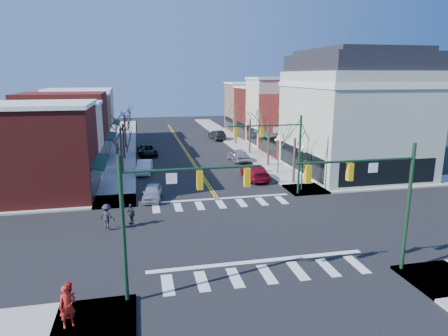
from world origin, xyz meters
TOP-DOWN VIEW (x-y plane):
  - ground at (0.00, 0.00)m, footprint 160.00×160.00m
  - sidewalk_left at (-8.75, 20.00)m, footprint 3.50×70.00m
  - sidewalk_right at (8.75, 20.00)m, footprint 3.50×70.00m
  - bldg_left_brick_a at (-15.50, 11.75)m, footprint 10.00×8.50m
  - bldg_left_stucco_a at (-15.50, 19.50)m, footprint 10.00×7.00m
  - bldg_left_brick_b at (-15.50, 27.50)m, footprint 10.00×9.00m
  - bldg_left_tan at (-15.50, 35.75)m, footprint 10.00×7.50m
  - bldg_left_stucco_b at (-15.50, 43.50)m, footprint 10.00×8.00m
  - bldg_right_brick_a at (15.50, 25.75)m, footprint 10.00×8.50m
  - bldg_right_stucco at (15.50, 33.50)m, footprint 10.00×7.00m
  - bldg_right_brick_b at (15.50, 41.00)m, footprint 10.00×8.00m
  - bldg_right_tan at (15.50, 49.00)m, footprint 10.00×8.00m
  - victorian_corner at (16.50, 14.50)m, footprint 12.25×14.25m
  - traffic_mast_near_left at (-5.55, -7.40)m, footprint 6.60×0.28m
  - traffic_mast_near_right at (5.55, -7.40)m, footprint 6.60×0.28m
  - traffic_mast_far_right at (5.55, 7.40)m, footprint 6.60×0.28m
  - lamppost_corner at (8.20, 8.50)m, footprint 0.36×0.36m
  - lamppost_midblock at (8.20, 15.00)m, footprint 0.36×0.36m
  - tree_left_a at (-8.40, 11.00)m, footprint 0.24×0.24m
  - tree_left_b at (-8.40, 19.00)m, footprint 0.24×0.24m
  - tree_left_c at (-8.40, 27.00)m, footprint 0.24×0.24m
  - tree_left_d at (-8.40, 35.00)m, footprint 0.24×0.24m
  - tree_right_a at (8.40, 11.00)m, footprint 0.24×0.24m
  - tree_right_b at (8.40, 19.00)m, footprint 0.24×0.24m
  - tree_right_c at (8.40, 27.00)m, footprint 0.24×0.24m
  - tree_right_d at (8.40, 35.00)m, footprint 0.24×0.24m
  - car_left_near at (-5.56, 8.74)m, footprint 2.04×4.05m
  - car_left_mid at (-6.05, 18.62)m, footprint 2.01×4.50m
  - car_left_far at (-5.45, 28.72)m, footprint 2.81×5.29m
  - car_right_near at (5.17, 13.58)m, footprint 2.38×5.48m
  - car_right_mid at (5.66, 22.66)m, footprint 2.26×4.78m
  - car_right_far at (6.40, 40.08)m, footprint 2.26×5.00m
  - pedestrian_red_a at (-9.79, -9.03)m, footprint 0.80×0.67m
  - pedestrian_red_b at (-9.82, -8.14)m, footprint 0.80×0.91m
  - pedestrian_dark_a at (-7.30, 2.73)m, footprint 0.82×0.94m
  - pedestrian_dark_b at (-8.92, 2.26)m, footprint 1.31×1.15m

SIDE VIEW (x-z plane):
  - ground at x=0.00m, z-range 0.00..0.00m
  - sidewalk_left at x=-8.75m, z-range 0.00..0.15m
  - sidewalk_right at x=8.75m, z-range 0.00..0.15m
  - car_left_near at x=-5.56m, z-range 0.00..1.32m
  - car_left_far at x=-5.45m, z-range 0.00..1.42m
  - car_left_mid at x=-6.05m, z-range 0.00..1.43m
  - car_right_near at x=5.17m, z-range 0.00..1.57m
  - car_right_mid at x=5.66m, z-range 0.00..1.58m
  - car_right_far at x=6.40m, z-range 0.00..1.59m
  - pedestrian_dark_a at x=-7.30m, z-range 0.15..1.67m
  - pedestrian_red_b at x=-9.82m, z-range 0.15..1.73m
  - pedestrian_dark_b at x=-8.92m, z-range 0.15..1.90m
  - pedestrian_red_a at x=-9.79m, z-range 0.15..2.03m
  - tree_left_c at x=-8.40m, z-range 0.00..4.55m
  - tree_right_a at x=8.40m, z-range 0.00..4.62m
  - tree_left_a at x=-8.40m, z-range 0.00..4.76m
  - tree_right_c at x=8.40m, z-range 0.00..4.83m
  - tree_left_d at x=-8.40m, z-range 0.00..4.90m
  - tree_right_d at x=8.40m, z-range 0.00..4.97m
  - tree_left_b at x=-8.40m, z-range 0.00..5.04m
  - tree_right_b at x=8.40m, z-range 0.00..5.18m
  - lamppost_corner at x=8.20m, z-range 0.80..5.13m
  - lamppost_midblock at x=8.20m, z-range 0.80..5.13m
  - bldg_left_stucco_a at x=-15.50m, z-range 0.00..7.50m
  - bldg_left_tan at x=-15.50m, z-range 0.00..7.80m
  - bldg_left_brick_a at x=-15.50m, z-range 0.00..8.00m
  - bldg_right_brick_a at x=15.50m, z-range 0.00..8.00m
  - bldg_left_stucco_b at x=-15.50m, z-range 0.00..8.20m
  - bldg_left_brick_b at x=-15.50m, z-range 0.00..8.50m
  - bldg_right_brick_b at x=15.50m, z-range 0.00..8.50m
  - bldg_right_tan at x=15.50m, z-range 0.00..9.00m
  - traffic_mast_near_left at x=-5.55m, z-range 1.11..8.31m
  - traffic_mast_near_right at x=5.55m, z-range 1.11..8.31m
  - traffic_mast_far_right at x=5.55m, z-range 1.11..8.31m
  - bldg_right_stucco at x=15.50m, z-range 0.00..10.00m
  - victorian_corner at x=16.50m, z-range 0.01..13.31m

